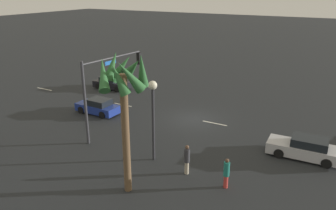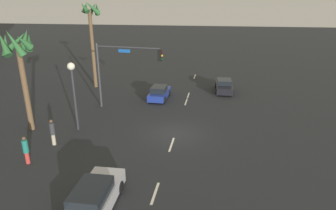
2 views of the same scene
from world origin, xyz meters
The scene contains 14 objects.
ground_plane centered at (0.00, 0.00, 0.00)m, with size 220.00×220.00×0.00m, color #232628.
lane_stripe_2 centered at (-7.44, 0.00, 0.01)m, with size 1.86×0.14×0.01m, color silver.
lane_stripe_3 centered at (-1.90, 0.00, 0.01)m, with size 2.12×0.14×0.01m, color silver.
lane_stripe_4 centered at (7.46, 0.00, 0.01)m, with size 1.99×0.14×0.01m, color silver.
lane_stripe_5 centered at (9.65, 0.00, 0.01)m, with size 1.82×0.14×0.01m, color silver.
lane_stripe_6 centered at (18.13, 0.00, 0.01)m, with size 2.25×0.14×0.01m, color silver.
car_0 centered at (8.05, 2.86, 0.63)m, with size 4.00×1.86×1.36m.
car_1 centered at (11.76, -3.79, 0.63)m, with size 4.08×1.95×1.34m.
car_3 centered at (-9.20, 2.58, 0.67)m, with size 4.67×1.95×1.44m.
traffic_signal centered at (4.48, 5.70, 4.16)m, with size 0.90×6.28×6.02m.
streetlamp centered at (-0.65, 7.64, 3.81)m, with size 0.56×0.56×5.34m.
pedestrian_0 centered at (-5.84, 8.42, 0.96)m, with size 0.41×0.41×1.81m.
pedestrian_1 centered at (-3.28, 8.15, 1.00)m, with size 0.46×0.46×1.89m.
palm_tree_0 centered at (-1.21, 11.29, 5.96)m, with size 2.92×2.72×7.81m.
Camera 1 is at (-10.78, 24.00, 10.68)m, focal length 35.46 mm.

